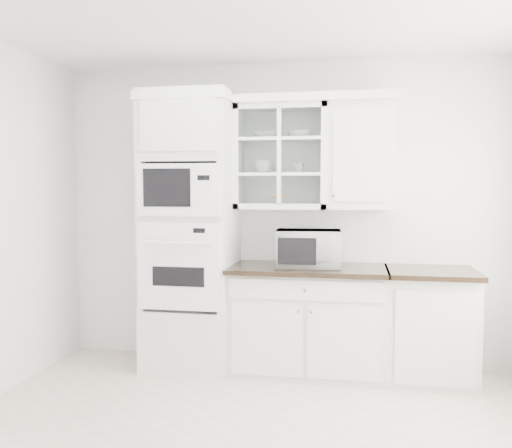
# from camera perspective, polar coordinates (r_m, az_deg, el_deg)

# --- Properties ---
(ground) EXTENTS (4.00, 3.50, 0.01)m
(ground) POSITION_cam_1_polar(r_m,az_deg,el_deg) (3.56, -1.58, -22.52)
(ground) COLOR beige
(ground) RESTS_ON ground
(room_shell) EXTENTS (4.00, 3.50, 2.70)m
(room_shell) POSITION_cam_1_polar(r_m,az_deg,el_deg) (3.61, -0.21, 6.93)
(room_shell) COLOR white
(room_shell) RESTS_ON ground
(oven_column) EXTENTS (0.76, 0.68, 2.40)m
(oven_column) POSITION_cam_1_polar(r_m,az_deg,el_deg) (4.77, -6.91, -0.82)
(oven_column) COLOR silver
(oven_column) RESTS_ON ground
(base_cabinet_run) EXTENTS (1.32, 0.67, 0.92)m
(base_cabinet_run) POSITION_cam_1_polar(r_m,az_deg,el_deg) (4.72, 5.50, -9.94)
(base_cabinet_run) COLOR silver
(base_cabinet_run) RESTS_ON ground
(extra_base_cabinet) EXTENTS (0.72, 0.67, 0.92)m
(extra_base_cabinet) POSITION_cam_1_polar(r_m,az_deg,el_deg) (4.74, 17.82, -10.03)
(extra_base_cabinet) COLOR silver
(extra_base_cabinet) RESTS_ON ground
(upper_cabinet_glass) EXTENTS (0.80, 0.33, 0.90)m
(upper_cabinet_glass) POSITION_cam_1_polar(r_m,az_deg,el_deg) (4.75, 2.72, 7.04)
(upper_cabinet_glass) COLOR silver
(upper_cabinet_glass) RESTS_ON room_shell
(upper_cabinet_solid) EXTENTS (0.55, 0.33, 0.90)m
(upper_cabinet_solid) POSITION_cam_1_polar(r_m,az_deg,el_deg) (4.71, 10.95, 7.00)
(upper_cabinet_solid) COLOR silver
(upper_cabinet_solid) RESTS_ON room_shell
(crown_molding) EXTENTS (2.14, 0.38, 0.07)m
(crown_molding) POSITION_cam_1_polar(r_m,az_deg,el_deg) (4.79, 1.43, 12.85)
(crown_molding) COLOR silver
(crown_molding) RESTS_ON room_shell
(countertop_microwave) EXTENTS (0.56, 0.48, 0.31)m
(countertop_microwave) POSITION_cam_1_polar(r_m,az_deg,el_deg) (4.59, 5.54, -2.55)
(countertop_microwave) COLOR white
(countertop_microwave) RESTS_ON base_cabinet_run
(bowl_a) EXTENTS (0.25, 0.25, 0.06)m
(bowl_a) POSITION_cam_1_polar(r_m,az_deg,el_deg) (4.79, 1.11, 9.28)
(bowl_a) COLOR white
(bowl_a) RESTS_ON upper_cabinet_glass
(bowl_b) EXTENTS (0.23, 0.23, 0.06)m
(bowl_b) POSITION_cam_1_polar(r_m,az_deg,el_deg) (4.75, 4.63, 9.36)
(bowl_b) COLOR white
(bowl_b) RESTS_ON upper_cabinet_glass
(cup_a) EXTENTS (0.16, 0.16, 0.11)m
(cup_a) POSITION_cam_1_polar(r_m,az_deg,el_deg) (4.78, 0.76, 6.01)
(cup_a) COLOR white
(cup_a) RESTS_ON upper_cabinet_glass
(cup_b) EXTENTS (0.10, 0.10, 0.09)m
(cup_b) POSITION_cam_1_polar(r_m,az_deg,el_deg) (4.72, 4.54, 5.88)
(cup_b) COLOR white
(cup_b) RESTS_ON upper_cabinet_glass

